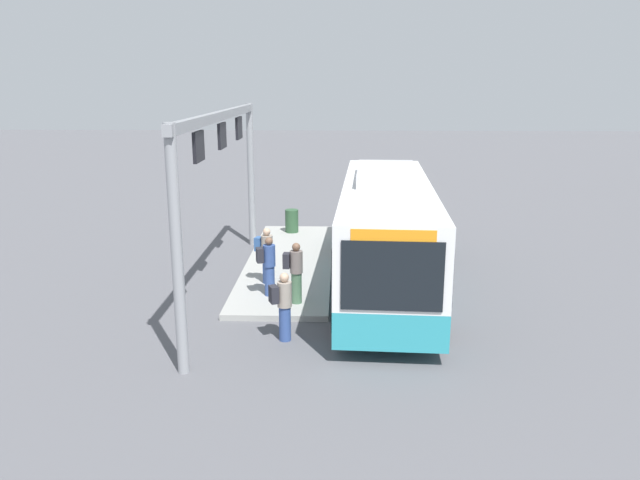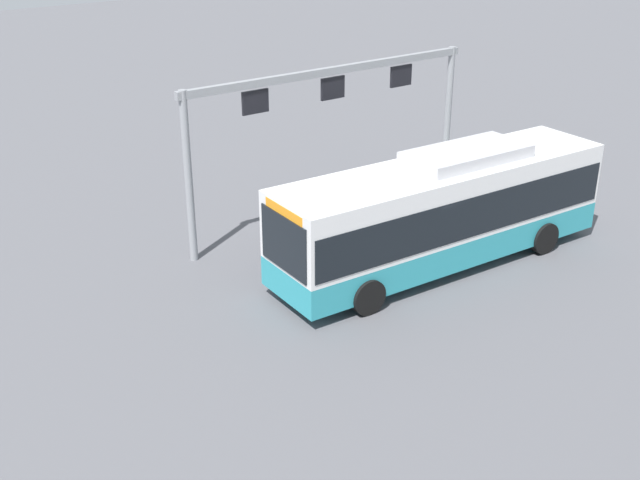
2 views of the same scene
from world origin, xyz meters
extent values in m
plane|color=#56565B|center=(0.00, 0.00, 0.00)|extent=(120.00, 120.00, 0.00)
cube|color=#9E9E99|center=(-2.12, -3.02, 0.08)|extent=(10.00, 2.80, 0.16)
cube|color=teal|center=(0.00, 0.00, 0.77)|extent=(10.86, 3.02, 0.85)
cube|color=white|center=(0.00, 0.00, 2.15)|extent=(10.86, 3.02, 1.90)
cube|color=black|center=(0.00, 0.00, 1.95)|extent=(10.65, 3.05, 1.20)
cube|color=black|center=(5.39, -0.26, 2.05)|extent=(0.14, 2.12, 1.50)
cube|color=#B7B7BC|center=(-0.81, 0.04, 3.28)|extent=(3.84, 1.93, 0.36)
cube|color=orange|center=(5.32, -0.26, 2.90)|extent=(0.20, 1.75, 0.28)
cylinder|color=black|center=(3.63, 1.02, 0.50)|extent=(1.01, 0.35, 1.00)
cylinder|color=black|center=(3.51, -1.37, 0.50)|extent=(1.01, 0.35, 1.00)
cylinder|color=black|center=(-3.11, 1.35, 0.50)|extent=(1.01, 0.35, 1.00)
cylinder|color=black|center=(-3.23, -1.04, 0.50)|extent=(1.01, 0.35, 1.00)
cylinder|color=#334C8C|center=(4.02, -2.63, 0.42)|extent=(0.37, 0.37, 0.85)
cylinder|color=gray|center=(4.02, -2.63, 1.15)|extent=(0.45, 0.45, 0.60)
sphere|color=tan|center=(4.02, -2.63, 1.56)|extent=(0.22, 0.22, 0.22)
cube|color=#26262D|center=(4.13, -2.87, 1.18)|extent=(0.33, 0.28, 0.40)
cylinder|color=#334C8C|center=(1.32, -3.29, 0.58)|extent=(0.35, 0.35, 0.85)
cylinder|color=#334C8C|center=(1.32, -3.29, 1.31)|extent=(0.42, 0.42, 0.60)
sphere|color=brown|center=(1.32, -3.29, 1.72)|extent=(0.22, 0.22, 0.22)
cube|color=#26262D|center=(1.40, -3.54, 1.34)|extent=(0.32, 0.25, 0.40)
cylinder|color=#476B4C|center=(1.91, -2.50, 0.58)|extent=(0.30, 0.30, 0.85)
cylinder|color=slate|center=(1.91, -2.50, 1.31)|extent=(0.36, 0.36, 0.60)
sphere|color=brown|center=(1.91, -2.50, 1.72)|extent=(0.22, 0.22, 0.22)
cube|color=#26262D|center=(1.89, -2.76, 1.34)|extent=(0.29, 0.20, 0.40)
cylinder|color=#334C8C|center=(0.26, -3.48, 0.58)|extent=(0.34, 0.34, 0.85)
cylinder|color=gray|center=(0.26, -3.48, 1.31)|extent=(0.42, 0.42, 0.60)
sphere|color=tan|center=(0.26, -3.48, 1.72)|extent=(0.22, 0.22, 0.22)
cube|color=#335993|center=(0.19, -3.73, 1.34)|extent=(0.32, 0.25, 0.40)
cylinder|color=gray|center=(-4.75, -4.62, 2.60)|extent=(0.24, 0.24, 5.20)
cylinder|color=gray|center=(5.75, -4.62, 2.60)|extent=(0.24, 0.24, 5.20)
cube|color=gray|center=(0.50, -4.62, 5.05)|extent=(10.90, 0.20, 0.24)
cube|color=black|center=(-2.39, -4.62, 4.50)|extent=(0.90, 0.08, 0.70)
cube|color=black|center=(0.50, -4.62, 4.50)|extent=(0.90, 0.08, 0.70)
cube|color=black|center=(3.39, -4.62, 4.50)|extent=(0.90, 0.08, 0.70)
cylinder|color=#2D5133|center=(-6.12, -3.25, 0.61)|extent=(0.52, 0.52, 0.90)
camera|label=1|loc=(17.54, -1.35, 5.96)|focal=34.57mm
camera|label=2|loc=(15.49, 14.92, 10.43)|focal=44.27mm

